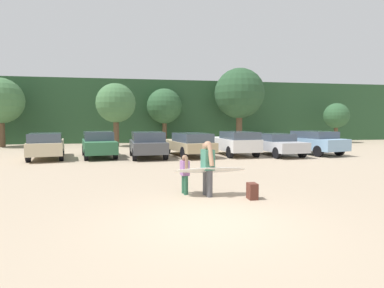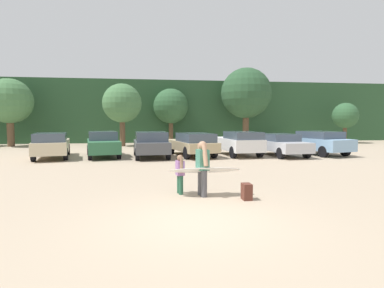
% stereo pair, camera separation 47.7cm
% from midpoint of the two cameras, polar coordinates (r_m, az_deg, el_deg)
% --- Properties ---
extents(ground_plane, '(120.00, 120.00, 0.00)m').
position_cam_midpoint_polar(ground_plane, '(7.10, 0.83, -13.71)').
color(ground_plane, tan).
extents(hillside_ridge, '(108.00, 12.00, 6.11)m').
position_cam_midpoint_polar(hillside_ridge, '(37.05, -8.52, 5.60)').
color(hillside_ridge, '#284C2D').
rests_on(hillside_ridge, ground_plane).
extents(tree_far_right, '(3.71, 3.71, 5.63)m').
position_cam_midpoint_polar(tree_far_right, '(30.25, -31.71, 6.60)').
color(tree_far_right, brown).
rests_on(tree_far_right, ground_plane).
extents(tree_center_right, '(3.26, 3.26, 5.25)m').
position_cam_midpoint_polar(tree_center_right, '(27.26, -14.06, 7.11)').
color(tree_center_right, brown).
rests_on(tree_center_right, ground_plane).
extents(tree_ridge_back, '(3.31, 3.31, 5.18)m').
position_cam_midpoint_polar(tree_ridge_back, '(30.30, -5.45, 6.77)').
color(tree_ridge_back, brown).
rests_on(tree_ridge_back, ground_plane).
extents(tree_left, '(4.67, 4.67, 7.04)m').
position_cam_midpoint_polar(tree_left, '(30.25, 8.10, 8.97)').
color(tree_left, brown).
rests_on(tree_left, ground_plane).
extents(tree_far_left, '(2.41, 2.41, 3.84)m').
position_cam_midpoint_polar(tree_far_left, '(33.82, 24.19, 4.64)').
color(tree_far_left, brown).
rests_on(tree_far_left, ground_plane).
extents(parked_car_champagne, '(2.61, 4.86, 1.47)m').
position_cam_midpoint_polar(parked_car_champagne, '(19.89, -25.38, -0.18)').
color(parked_car_champagne, beige).
rests_on(parked_car_champagne, ground_plane).
extents(parked_car_forest_green, '(2.45, 4.33, 1.52)m').
position_cam_midpoint_polar(parked_car_forest_green, '(19.57, -17.12, -0.01)').
color(parked_car_forest_green, '#2D6642').
rests_on(parked_car_forest_green, ground_plane).
extents(parked_car_dark_gray, '(2.12, 4.03, 1.52)m').
position_cam_midpoint_polar(parked_car_dark_gray, '(18.64, -8.71, 0.00)').
color(parked_car_dark_gray, '#4C4F54').
rests_on(parked_car_dark_gray, ground_plane).
extents(parked_car_tan, '(2.73, 5.01, 1.42)m').
position_cam_midpoint_polar(parked_car_tan, '(19.27, -1.24, 0.10)').
color(parked_car_tan, tan).
rests_on(parked_car_tan, ground_plane).
extents(parked_car_white, '(2.20, 4.26, 1.50)m').
position_cam_midpoint_polar(parked_car_white, '(19.73, 7.09, 0.29)').
color(parked_car_white, white).
rests_on(parked_car_white, ground_plane).
extents(parked_car_silver, '(2.19, 4.35, 1.36)m').
position_cam_midpoint_polar(parked_car_silver, '(20.25, 14.37, 0.03)').
color(parked_car_silver, silver).
rests_on(parked_car_silver, ground_plane).
extents(parked_car_sky_blue, '(2.95, 5.00, 1.49)m').
position_cam_midpoint_polar(parked_car_sky_blue, '(21.89, 20.07, 0.41)').
color(parked_car_sky_blue, '#84ADD1').
rests_on(parked_car_sky_blue, ground_plane).
extents(person_adult, '(0.35, 0.70, 1.60)m').
position_cam_midpoint_polar(person_adult, '(9.15, 1.35, -3.82)').
color(person_adult, '#4C4C51').
rests_on(person_adult, ground_plane).
extents(person_child, '(0.26, 0.49, 1.17)m').
position_cam_midpoint_polar(person_child, '(9.44, -2.75, -5.05)').
color(person_child, '#26593F').
rests_on(person_child, ground_plane).
extents(surfboard_white, '(2.13, 0.61, 0.29)m').
position_cam_midpoint_polar(surfboard_white, '(9.20, 1.78, -4.74)').
color(surfboard_white, white).
extents(backpack_dropped, '(0.24, 0.34, 0.45)m').
position_cam_midpoint_polar(backpack_dropped, '(9.01, 9.30, -8.38)').
color(backpack_dropped, '#592D23').
rests_on(backpack_dropped, ground_plane).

